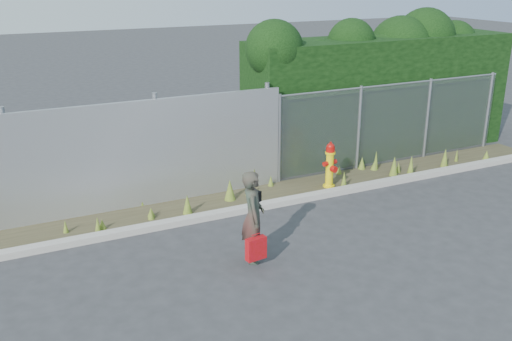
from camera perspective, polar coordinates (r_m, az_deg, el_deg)
name	(u,v)px	position (r m, az deg, el deg)	size (l,w,h in m)	color
ground	(306,245)	(10.19, 4.99, -7.43)	(80.00, 80.00, 0.00)	#323234
curb	(261,206)	(11.60, 0.48, -3.57)	(16.00, 0.22, 0.12)	#A6A096
weed_strip	(224,197)	(11.88, -3.21, -2.70)	(16.00, 1.25, 0.53)	#3F3924
corrugated_fence	(81,163)	(11.43, -17.05, 0.76)	(8.50, 0.21, 2.30)	#A6A8AD
chainlink_fence	(394,123)	(14.47, 13.63, 4.63)	(6.50, 0.07, 2.05)	gray
hedge	(379,79)	(15.23, 12.19, 8.94)	(7.54, 1.83, 3.68)	black
fire_hydrant	(330,166)	(12.67, 7.40, 0.48)	(0.35, 0.32, 1.06)	yellow
woman	(253,216)	(9.35, -0.30, -4.62)	(0.57, 0.38, 1.57)	#0D563F
red_tote_bag	(256,248)	(9.25, 0.00, -7.80)	(0.34, 0.13, 0.45)	#A00F09
black_shoulder_bag	(255,198)	(9.39, -0.13, -2.73)	(0.24, 0.10, 0.18)	black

